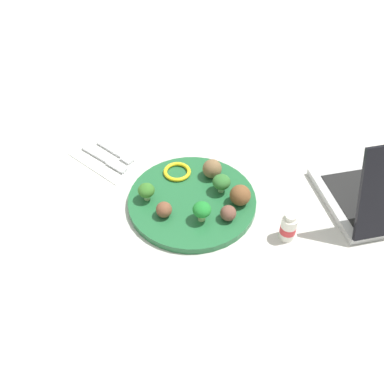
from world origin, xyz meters
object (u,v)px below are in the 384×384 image
napkin (109,157)px  plate (192,201)px  broccoli_floret_center (146,191)px  broccoli_floret_back_right (202,210)px  broccoli_floret_mid_left (221,182)px  meatball_back_left (240,195)px  fork (117,153)px  pepper_ring_back_left (177,172)px  meatball_far_rim (228,213)px  yogurt_bottle (288,227)px  meatball_near_rim (164,210)px  meatball_back_right (212,169)px  knife (106,160)px

napkin → plate: bearing=0.5°
broccoli_floret_center → broccoli_floret_back_right: (0.13, 0.03, 0.00)m
broccoli_floret_mid_left → napkin: size_ratio=0.26×
meatball_back_left → broccoli_floret_mid_left: bearing=175.3°
fork → pepper_ring_back_left: bearing=9.2°
broccoli_floret_mid_left → meatball_far_rim: 0.08m
broccoli_floret_center → broccoli_floret_mid_left: (0.11, 0.12, 0.00)m
yogurt_bottle → broccoli_floret_mid_left: bearing=175.9°
plate → meatball_back_left: size_ratio=6.17×
meatball_back_left → fork: meatball_back_left is taller
broccoli_floret_mid_left → meatball_near_rim: broccoli_floret_mid_left is taller
meatball_back_left → pepper_ring_back_left: meatball_back_left is taller
meatball_back_right → pepper_ring_back_left: size_ratio=0.69×
meatball_back_left → yogurt_bottle: (0.12, -0.01, -0.01)m
broccoli_floret_back_right → knife: bearing=177.1°
broccoli_floret_mid_left → pepper_ring_back_left: bearing=-172.7°
meatball_near_rim → meatball_back_right: 0.16m
broccoli_floret_mid_left → meatball_far_rim: size_ratio=1.29×
pepper_ring_back_left → fork: pepper_ring_back_left is taller
meatball_near_rim → pepper_ring_back_left: (-0.06, 0.12, -0.01)m
meatball_back_right → knife: size_ratio=0.30×
pepper_ring_back_left → knife: bearing=-159.8°
meatball_back_left → napkin: size_ratio=0.27×
meatball_near_rim → knife: (-0.23, 0.05, -0.03)m
meatball_far_rim → fork: meatball_far_rim is taller
broccoli_floret_center → broccoli_floret_back_right: broccoli_floret_back_right is taller
broccoli_floret_center → broccoli_floret_mid_left: 0.16m
broccoli_floret_mid_left → fork: bearing=-171.6°
broccoli_floret_mid_left → pepper_ring_back_left: (-0.11, -0.01, -0.02)m
fork → meatball_near_rim: bearing=-21.2°
pepper_ring_back_left → yogurt_bottle: size_ratio=0.97×
broccoli_floret_center → meatball_back_right: bearing=65.5°
broccoli_floret_back_right → knife: 0.31m
broccoli_floret_mid_left → meatball_back_right: 0.05m
pepper_ring_back_left → napkin: size_ratio=0.37×
broccoli_floret_back_right → fork: bearing=170.4°
fork → knife: same height
pepper_ring_back_left → napkin: 0.19m
broccoli_floret_mid_left → knife: bearing=-164.8°
broccoli_floret_center → meatball_near_rim: broccoli_floret_center is taller
plate → meatball_back_left: (0.09, 0.05, 0.03)m
meatball_far_rim → pepper_ring_back_left: meatball_far_rim is taller
broccoli_floret_back_right → fork: (-0.30, 0.05, -0.04)m
meatball_back_right → knife: meatball_back_right is taller
broccoli_floret_back_right → meatball_back_left: (0.03, 0.09, -0.01)m
broccoli_floret_center → meatball_back_left: 0.20m
meatball_back_left → knife: (-0.34, -0.07, -0.03)m
meatball_near_rim → napkin: bearing=163.3°
meatball_far_rim → meatball_near_rim: bearing=-146.0°
plate → napkin: plate is taller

